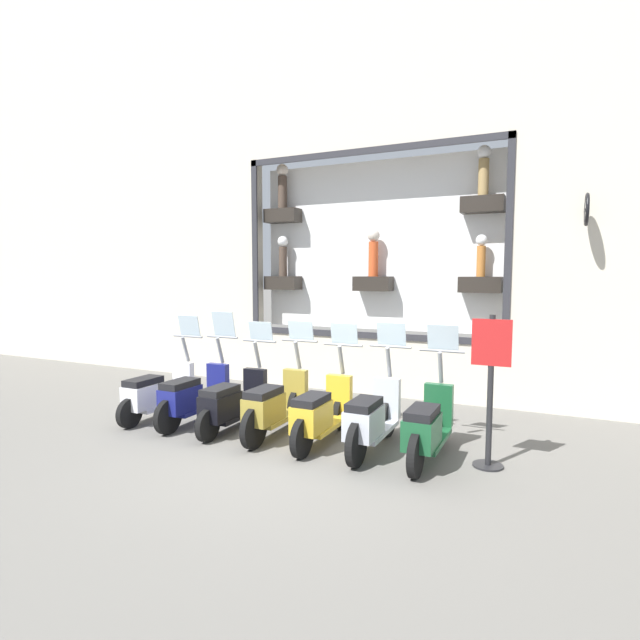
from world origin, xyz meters
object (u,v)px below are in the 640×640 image
at_px(scooter_black_4, 232,403).
at_px(scooter_white_6, 156,393).
at_px(scooter_yellow_2, 321,413).
at_px(scooter_olive_3, 274,406).
at_px(shop_sign_post, 490,385).
at_px(scooter_green_0, 427,427).
at_px(scooter_navy_5, 193,396).
at_px(scooter_silver_1, 372,418).

height_order(scooter_black_4, scooter_white_6, scooter_white_6).
distance_m(scooter_yellow_2, scooter_olive_3, 0.72).
relative_size(scooter_olive_3, shop_sign_post, 0.99).
bearing_deg(scooter_black_4, shop_sign_post, -87.73).
relative_size(scooter_green_0, scooter_white_6, 1.01).
xyz_separation_m(scooter_yellow_2, scooter_black_4, (-0.01, 1.45, -0.02)).
bearing_deg(shop_sign_post, scooter_yellow_2, 93.66).
bearing_deg(scooter_green_0, scooter_white_6, 90.09).
relative_size(scooter_yellow_2, scooter_black_4, 1.01).
bearing_deg(scooter_olive_3, shop_sign_post, -87.33).
bearing_deg(scooter_navy_5, shop_sign_post, -88.21).
bearing_deg(scooter_olive_3, scooter_silver_1, -89.96).
xyz_separation_m(scooter_yellow_2, scooter_white_6, (-0.00, 2.90, -0.02)).
relative_size(scooter_olive_3, scooter_white_6, 1.01).
bearing_deg(scooter_white_6, scooter_silver_1, -89.86).
bearing_deg(shop_sign_post, scooter_white_6, 91.61).
relative_size(scooter_silver_1, scooter_olive_3, 1.00).
bearing_deg(scooter_white_6, scooter_green_0, -89.91).
distance_m(scooter_green_0, shop_sign_post, 0.91).
bearing_deg(shop_sign_post, scooter_silver_1, 95.32).
xyz_separation_m(scooter_olive_3, scooter_white_6, (-0.01, 2.17, -0.03)).
bearing_deg(scooter_olive_3, scooter_navy_5, 90.03).
relative_size(scooter_silver_1, scooter_black_4, 1.01).
xyz_separation_m(scooter_silver_1, scooter_black_4, (-0.01, 2.17, -0.03)).
distance_m(scooter_navy_5, shop_sign_post, 4.36).
relative_size(scooter_green_0, scooter_yellow_2, 1.00).
distance_m(scooter_navy_5, scooter_white_6, 0.72).
distance_m(scooter_yellow_2, shop_sign_post, 2.23).
height_order(scooter_black_4, shop_sign_post, shop_sign_post).
relative_size(scooter_yellow_2, scooter_olive_3, 1.00).
distance_m(scooter_green_0, scooter_olive_3, 2.17).
distance_m(scooter_green_0, scooter_navy_5, 3.62).
bearing_deg(scooter_yellow_2, shop_sign_post, -86.34).
bearing_deg(shop_sign_post, scooter_green_0, 100.89).
bearing_deg(scooter_navy_5, scooter_white_6, 90.56).
distance_m(scooter_green_0, scooter_silver_1, 0.72).
bearing_deg(scooter_silver_1, scooter_black_4, 90.26).
xyz_separation_m(scooter_silver_1, scooter_olive_3, (-0.00, 1.45, -0.00)).
relative_size(scooter_navy_5, shop_sign_post, 0.98).
distance_m(scooter_olive_3, scooter_navy_5, 1.45).
xyz_separation_m(scooter_navy_5, shop_sign_post, (0.14, -4.32, 0.56)).
height_order(scooter_silver_1, scooter_white_6, scooter_silver_1).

